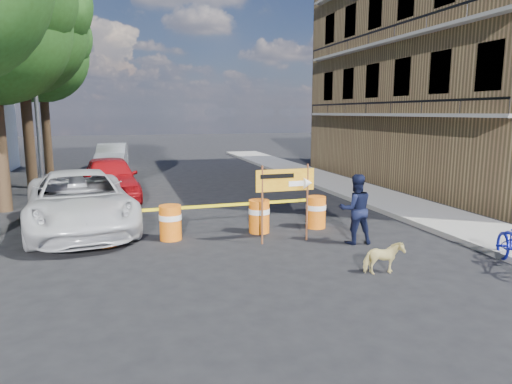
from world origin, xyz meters
TOP-DOWN VIEW (x-y plane):
  - ground at (0.00, 0.00)m, footprint 120.00×120.00m
  - sidewalk_east at (6.20, 6.00)m, footprint 2.40×40.00m
  - apartment_building at (12.00, 8.00)m, footprint 8.00×16.00m
  - tree_mid_b at (-6.73, 12.00)m, footprint 5.67×5.40m
  - tree_far at (-6.74, 17.00)m, footprint 5.04×4.80m
  - streetlamp at (-5.93, 9.50)m, footprint 1.25×0.18m
  - barrel_far_left at (-3.48, 1.90)m, footprint 0.58×0.58m
  - barrel_mid_left at (-1.88, 1.99)m, footprint 0.58×0.58m
  - barrel_mid_right at (0.52, 2.04)m, footprint 0.58×0.58m
  - barrel_far_right at (2.22, 2.09)m, footprint 0.58×0.58m
  - detour_sign at (1.08, 0.94)m, footprint 1.54×0.29m
  - pedestrian at (2.52, 0.36)m, footprint 0.94×0.78m
  - dog at (1.99, -1.81)m, footprint 0.82×0.42m
  - suv_white at (-4.20, 3.72)m, footprint 3.48×6.19m
  - sedan_red at (-3.48, 8.32)m, footprint 2.36×4.92m
  - sedan_silver at (-3.56, 17.88)m, footprint 1.87×4.60m

SIDE VIEW (x-z plane):
  - ground at x=0.00m, z-range 0.00..0.00m
  - sidewalk_east at x=6.20m, z-range 0.00..0.15m
  - dog at x=1.99m, z-range 0.00..0.67m
  - barrel_far_left at x=-3.48m, z-range 0.02..0.92m
  - barrel_mid_left at x=-1.88m, z-range 0.02..0.92m
  - barrel_mid_right at x=0.52m, z-range 0.02..0.92m
  - barrel_far_right at x=2.22m, z-range 0.02..0.92m
  - sedan_silver at x=-3.56m, z-range 0.00..1.48m
  - sedan_red at x=-3.48m, z-range 0.00..1.62m
  - suv_white at x=-4.20m, z-range 0.00..1.63m
  - pedestrian at x=2.52m, z-range 0.00..1.75m
  - detour_sign at x=1.08m, z-range 0.46..2.44m
  - streetlamp at x=-5.93m, z-range 0.38..8.38m
  - apartment_building at x=12.00m, z-range 0.00..12.00m
  - tree_far at x=-6.74m, z-range 1.80..10.64m
  - tree_mid_b at x=-6.73m, z-range 1.90..11.53m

